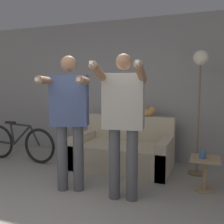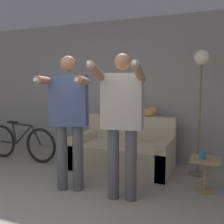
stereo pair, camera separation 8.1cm
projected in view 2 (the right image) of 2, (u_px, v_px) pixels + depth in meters
wall_back at (119, 90)px, 5.03m from camera, size 10.00×0.05×2.60m
couch at (124, 152)px, 4.43m from camera, size 1.60×0.90×0.85m
person_left at (69, 113)px, 3.40m from camera, size 0.68×0.79×1.78m
person_right at (122, 116)px, 3.12m from camera, size 0.62×0.71×1.78m
cat at (146, 112)px, 4.55m from camera, size 0.48×0.12×0.18m
floor_lamp at (201, 77)px, 3.95m from camera, size 0.27×0.27×1.93m
side_table at (205, 168)px, 3.45m from camera, size 0.37×0.37×0.45m
cup at (203, 155)px, 3.42m from camera, size 0.09×0.09×0.11m
bicycle at (21, 142)px, 4.86m from camera, size 1.55×0.07×0.72m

